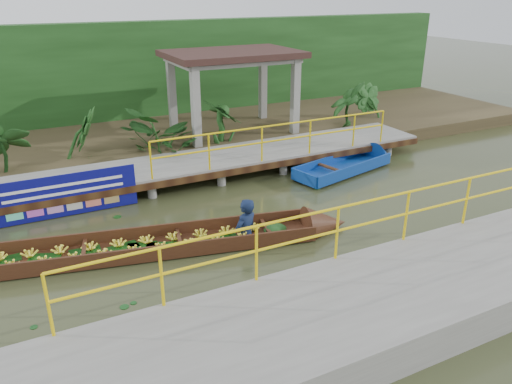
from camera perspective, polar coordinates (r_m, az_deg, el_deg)
name	(u,v)px	position (r m, az deg, el deg)	size (l,w,h in m)	color
ground	(228,231)	(11.50, -3.25, -4.46)	(80.00, 80.00, 0.00)	#2F3219
land_strip	(142,139)	(18.11, -12.91, 5.94)	(30.00, 8.00, 0.45)	#322819
far_dock	(179,167)	(14.29, -8.77, 2.89)	(16.00, 2.06, 1.66)	slate
near_dock	(384,305)	(8.76, 14.42, -12.36)	(18.00, 2.40, 1.73)	slate
pavilion	(232,63)	(17.40, -2.74, 14.56)	(4.40, 3.00, 3.00)	slate
foliage_backdrop	(121,77)	(20.11, -15.21, 12.54)	(30.00, 0.80, 4.00)	#163A12
vendor_boat	(150,241)	(10.77, -12.02, -5.46)	(9.61, 2.91, 2.17)	#341A0E
moored_blue_boat	(362,161)	(15.88, 12.03, 3.46)	(3.99, 1.88, 0.92)	navy
blue_banner	(65,195)	(12.82, -20.95, -0.34)	(3.40, 0.04, 1.06)	navy
tropical_plants	(215,121)	(16.39, -4.76, 8.13)	(14.15, 1.15, 1.43)	#163A12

